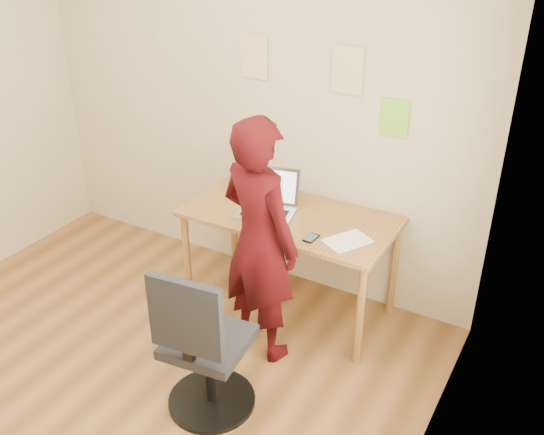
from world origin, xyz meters
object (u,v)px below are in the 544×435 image
Objects in this scene: desk at (290,226)px; phone at (311,238)px; laptop at (268,204)px; office_chair at (203,353)px; person at (259,241)px.

desk is 11.47× the size of phone.
phone is at bearing -38.70° from desk.
desk is at bearing -5.12° from laptop.
office_chair is (0.06, -1.10, -0.24)m from desk.
person is (-0.22, -0.25, 0.04)m from phone.
desk is 0.35m from phone.
desk is 3.22× the size of laptop.
phone is 0.97m from office_chair.
person is (-0.03, 0.64, 0.37)m from office_chair.
person is at bearing -79.60° from laptop.
phone is at bearing -116.30° from person.
phone is (0.26, -0.21, 0.09)m from desk.
desk is at bearing -69.56° from person.
laptop is at bearing -50.45° from person.
laptop is at bearing -171.59° from desk.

